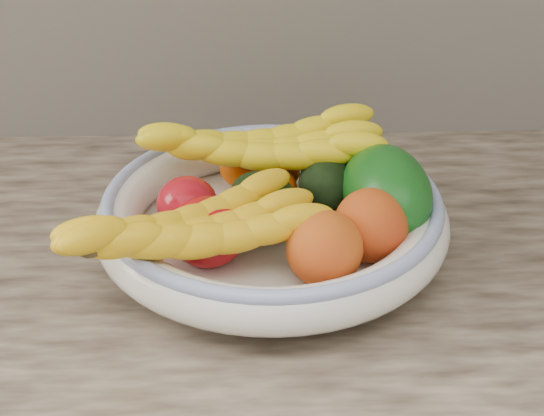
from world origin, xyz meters
The scene contains 13 objects.
fruit_bowl centered at (0.00, 1.66, 0.95)m, with size 0.39×0.39×0.08m.
clementine_back_left centered at (-0.04, 1.77, 0.95)m, with size 0.05×0.05×0.04m, color #EE5F05.
clementine_back_right centered at (0.01, 1.76, 0.95)m, with size 0.05×0.05×0.04m, color #F85805.
clementine_back_mid centered at (0.01, 1.72, 0.95)m, with size 0.05×0.05×0.05m, color #E45104.
tomato_left centered at (-0.09, 1.67, 0.96)m, with size 0.07×0.07×0.06m, color #B00E1A.
tomato_near_left centered at (-0.07, 1.61, 0.96)m, with size 0.08×0.08×0.07m, color #B50710.
avocado_center centered at (-0.01, 1.67, 0.96)m, with size 0.06×0.09×0.06m, color black.
avocado_right centered at (0.07, 1.71, 0.96)m, with size 0.07×0.10×0.07m, color black.
green_mango centered at (0.13, 1.66, 0.98)m, with size 0.09×0.14×0.10m, color #0D4910.
peach_front centered at (0.05, 1.57, 0.97)m, with size 0.08×0.08×0.08m, color orange.
peach_right centered at (0.10, 1.61, 0.97)m, with size 0.08×0.08×0.08m, color orange.
banana_bunch_back centered at (-0.01, 1.74, 0.99)m, with size 0.30×0.11×0.09m, color yellow, non-canonical shape.
banana_bunch_front centered at (-0.08, 1.57, 0.98)m, with size 0.29×0.11×0.08m, color yellow, non-canonical shape.
Camera 1 is at (-0.02, 0.87, 1.42)m, focal length 55.00 mm.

